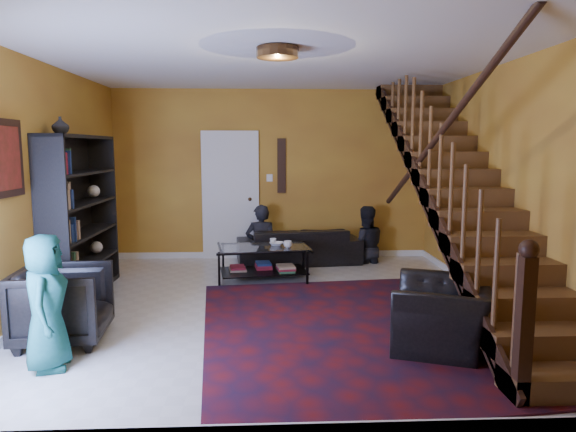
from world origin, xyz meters
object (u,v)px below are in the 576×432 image
at_px(armchair_left, 64,304).
at_px(coffee_table, 263,260).
at_px(armchair_right, 441,315).
at_px(sofa, 299,245).
at_px(bookshelf, 82,219).

height_order(armchair_left, coffee_table, armchair_left).
bearing_deg(armchair_left, coffee_table, -44.63).
bearing_deg(armchair_right, armchair_left, -74.69).
bearing_deg(sofa, coffee_table, 55.16).
xyz_separation_m(sofa, armchair_left, (-2.46, -3.29, 0.08)).
bearing_deg(sofa, armchair_right, 100.59).
height_order(sofa, armchair_left, armchair_left).
relative_size(armchair_right, coffee_table, 0.72).
bearing_deg(coffee_table, armchair_right, -57.11).
relative_size(sofa, armchair_left, 2.41).
bearing_deg(bookshelf, armchair_right, -25.89).
bearing_deg(sofa, bookshelf, 24.86).
bearing_deg(bookshelf, coffee_table, 16.42).
bearing_deg(armchair_right, bookshelf, -95.74).
distance_m(armchair_left, armchair_right, 3.56).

